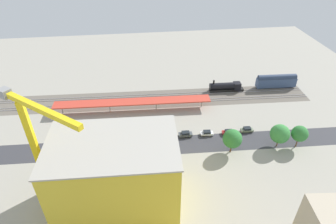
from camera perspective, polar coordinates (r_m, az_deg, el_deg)
name	(u,v)px	position (r m, az deg, el deg)	size (l,w,h in m)	color
ground_plane	(156,135)	(97.74, -2.47, -4.63)	(204.98, 204.98, 0.00)	#9E998C
rail_bed	(151,99)	(116.55, -3.49, 2.55)	(128.11, 13.59, 0.01)	#665E54
street_asphalt	(157,146)	(93.60, -2.16, -6.73)	(128.11, 9.00, 0.01)	#38383D
track_rails	(151,99)	(116.45, -3.49, 2.62)	(128.02, 12.08, 0.12)	#9E9EA8
platform_canopy_near	(133,102)	(108.60, -7.01, 2.03)	(58.71, 7.18, 3.97)	#C63D2D
locomotive	(227,87)	(123.72, 11.57, 4.90)	(14.50, 3.36, 5.16)	black
passenger_coach	(276,81)	(131.30, 20.71, 5.80)	(17.09, 3.48, 6.15)	black
parked_car_0	(247,130)	(102.46, 15.39, -3.42)	(4.21, 1.95, 1.69)	black
parked_car_1	(229,132)	(99.88, 11.94, -3.97)	(4.49, 2.00, 1.63)	black
parked_car_2	(207,133)	(98.21, 7.72, -4.20)	(4.42, 2.21, 1.65)	black
parked_car_3	(185,134)	(96.94, 3.49, -4.44)	(4.55, 1.97, 1.82)	black
construction_building	(116,175)	(72.31, -10.29, -12.22)	(29.38, 18.76, 19.44)	yellow
construction_roof_slab	(111,144)	(65.51, -11.18, -6.26)	(29.98, 19.36, 0.40)	#ADA89E
tower_crane	(38,145)	(72.26, -24.38, -6.05)	(19.58, 16.50, 31.30)	gray
box_truck_0	(113,158)	(88.62, -10.94, -8.87)	(8.35, 2.82, 3.52)	black
box_truck_1	(153,152)	(89.15, -2.94, -7.93)	(10.33, 3.32, 3.21)	black
box_truck_2	(125,156)	(88.72, -8.59, -8.54)	(8.32, 2.46, 3.41)	black
street_tree_0	(132,144)	(86.71, -7.14, -6.38)	(4.08, 4.08, 7.39)	brown
street_tree_1	(232,139)	(90.17, 12.65, -5.21)	(5.95, 5.95, 8.28)	brown
street_tree_2	(85,150)	(87.44, -16.24, -7.23)	(4.25, 4.25, 7.60)	brown
street_tree_3	(300,134)	(98.96, 24.68, -3.93)	(5.13, 5.13, 7.82)	brown
street_tree_4	(280,134)	(96.86, 21.33, -4.06)	(6.11, 6.11, 8.08)	brown
street_tree_5	(128,147)	(86.06, -7.92, -6.95)	(4.33, 4.33, 7.38)	brown
traffic_light	(141,127)	(94.45, -5.46, -2.93)	(0.50, 0.36, 6.77)	#333333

